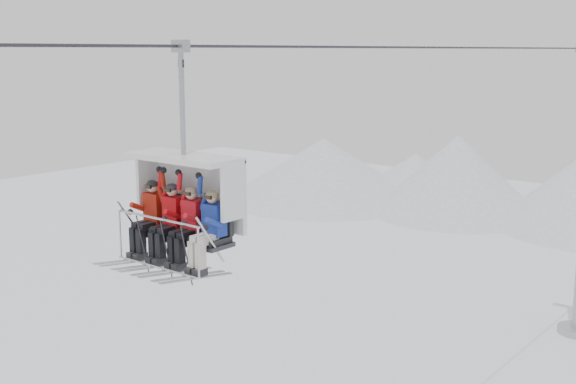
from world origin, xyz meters
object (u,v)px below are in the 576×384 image
Objects in this scene: skier_center_right at (189,223)px; skier_far_right at (209,228)px; chairlift_carrier at (189,194)px; skier_far_left at (150,215)px; skier_center_left at (169,219)px.

skier_center_right is 0.52m from skier_far_right.
chairlift_carrier reaches higher than skier_center_right.
chairlift_carrier is 0.94m from skier_far_left.
skier_far_right is (0.52, 0.00, 0.00)m from skier_center_right.
chairlift_carrier is at bearing 132.41° from skier_center_right.
skier_far_left is (-0.76, -0.30, -0.46)m from chairlift_carrier.
skier_center_right is 1.00× the size of skier_far_right.
skier_far_left is at bearing -158.29° from chairlift_carrier.
skier_center_right is at bearing 0.00° from skier_far_left.
skier_center_left is at bearing 180.00° from skier_far_right.
skier_center_left is 1.00× the size of skier_far_right.
skier_center_right is at bearing 180.00° from skier_far_right.
skier_far_left is 1.00× the size of skier_far_right.
chairlift_carrier is at bearing 159.09° from skier_far_right.
chairlift_carrier reaches higher than skier_far_right.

